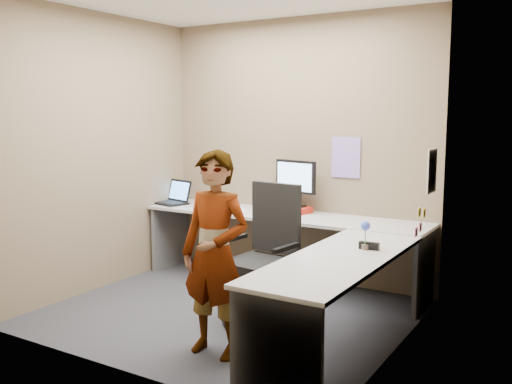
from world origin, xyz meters
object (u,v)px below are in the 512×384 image
Objects in this scene: desk at (293,245)px; monitor at (295,179)px; office_chair at (264,268)px; person at (215,254)px.

desk is 6.07× the size of monitor.
office_chair is 0.77m from person.
monitor is (-0.37, 0.75, 0.48)m from desk.
office_chair is at bearing 90.67° from person.
office_chair reaches higher than desk.
person reaches higher than desk.
desk is 0.96m from monitor.
desk is 0.43m from office_chair.
office_chair is 0.77× the size of person.
person reaches higher than office_chair.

